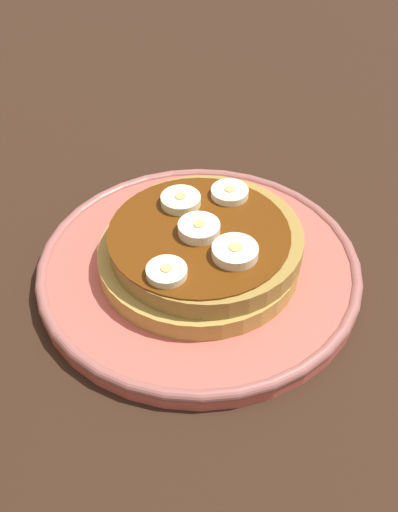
{
  "coord_description": "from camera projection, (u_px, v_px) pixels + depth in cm",
  "views": [
    {
      "loc": [
        7.75,
        37.05,
        37.62
      ],
      "look_at": [
        0.0,
        0.0,
        2.27
      ],
      "focal_mm": 46.65,
      "sensor_mm": 36.0,
      "label": 1
    }
  ],
  "objects": [
    {
      "name": "banana_slice_3",
      "position": [
        167.0,
        272.0,
        0.47
      ],
      "size": [
        2.94,
        2.94,
        0.82
      ],
      "color": "beige",
      "rests_on": "pancake_stack"
    },
    {
      "name": "banana_slice_1",
      "position": [
        230.0,
        193.0,
        0.53
      ],
      "size": [
        3.02,
        3.02,
        0.84
      ],
      "color": "#F2E9BD",
      "rests_on": "pancake_stack"
    },
    {
      "name": "banana_slice_4",
      "position": [
        235.0,
        252.0,
        0.48
      ],
      "size": [
        3.4,
        3.4,
        1.02
      ],
      "color": "#FBE1BA",
      "rests_on": "pancake_stack"
    },
    {
      "name": "ground_plane",
      "position": [
        199.0,
        290.0,
        0.54
      ],
      "size": [
        140.0,
        140.0,
        3.0
      ],
      "primitive_type": "cube",
      "color": "black"
    },
    {
      "name": "banana_slice_0",
      "position": [
        201.0,
        227.0,
        0.5
      ],
      "size": [
        3.2,
        3.2,
        1.06
      ],
      "color": "#FBE3C5",
      "rests_on": "pancake_stack"
    },
    {
      "name": "banana_slice_2",
      "position": [
        181.0,
        201.0,
        0.52
      ],
      "size": [
        3.18,
        3.18,
        0.97
      ],
      "color": "#EEF0B6",
      "rests_on": "pancake_stack"
    },
    {
      "name": "plate",
      "position": [
        199.0,
        269.0,
        0.53
      ],
      "size": [
        25.62,
        25.62,
        1.63
      ],
      "color": "#CC594C",
      "rests_on": "ground_plane"
    },
    {
      "name": "pancake_stack",
      "position": [
        202.0,
        248.0,
        0.51
      ],
      "size": [
        15.78,
        15.74,
        3.33
      ],
      "color": "#B08B41",
      "rests_on": "plate"
    }
  ]
}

